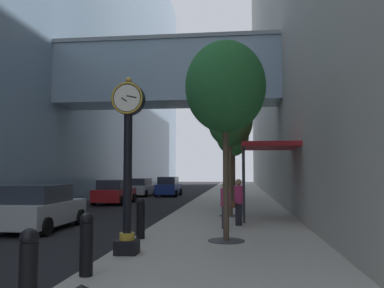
# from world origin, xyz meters

# --- Properties ---
(ground_plane) EXTENTS (110.00, 110.00, 0.00)m
(ground_plane) POSITION_xyz_m (0.00, 27.00, 0.00)
(ground_plane) COLOR black
(ground_plane) RESTS_ON ground
(sidewalk_right) EXTENTS (5.85, 80.00, 0.14)m
(sidewalk_right) POSITION_xyz_m (2.92, 30.00, 0.07)
(sidewalk_right) COLOR #9E998E
(sidewalk_right) RESTS_ON ground
(building_block_left) EXTENTS (23.27, 80.00, 31.29)m
(building_block_left) POSITION_xyz_m (-12.53, 29.94, 15.59)
(building_block_left) COLOR #758EA8
(building_block_left) RESTS_ON ground
(street_clock) EXTENTS (0.84, 0.55, 4.52)m
(street_clock) POSITION_xyz_m (0.51, 7.81, 2.62)
(street_clock) COLOR black
(street_clock) RESTS_ON sidewalk_right
(bollard_nearest) EXTENTS (0.28, 0.28, 1.25)m
(bollard_nearest) POSITION_xyz_m (0.29, 3.42, 0.80)
(bollard_nearest) COLOR black
(bollard_nearest) RESTS_ON sidewalk_right
(bollard_second) EXTENTS (0.28, 0.28, 1.25)m
(bollard_second) POSITION_xyz_m (0.29, 5.65, 0.80)
(bollard_second) COLOR black
(bollard_second) RESTS_ON sidewalk_right
(bollard_fourth) EXTENTS (0.28, 0.28, 1.25)m
(bollard_fourth) POSITION_xyz_m (0.29, 10.11, 0.80)
(bollard_fourth) COLOR black
(bollard_fourth) RESTS_ON sidewalk_right
(street_tree_near) EXTENTS (2.47, 2.47, 6.09)m
(street_tree_near) POSITION_xyz_m (2.94, 9.99, 4.79)
(street_tree_near) COLOR #333335
(street_tree_near) RESTS_ON sidewalk_right
(street_tree_mid_near) EXTENTS (2.12, 2.12, 5.67)m
(street_tree_mid_near) POSITION_xyz_m (2.94, 16.78, 4.55)
(street_tree_mid_near) COLOR #333335
(street_tree_mid_near) RESTS_ON sidewalk_right
(street_tree_mid_far) EXTENTS (2.08, 2.08, 5.53)m
(street_tree_mid_far) POSITION_xyz_m (2.94, 23.57, 4.43)
(street_tree_mid_far) COLOR #333335
(street_tree_mid_far) RESTS_ON sidewalk_right
(street_tree_far) EXTENTS (2.04, 2.04, 5.66)m
(street_tree_far) POSITION_xyz_m (2.94, 30.37, 4.58)
(street_tree_far) COLOR #333335
(street_tree_far) RESTS_ON sidewalk_right
(pedestrian_walking) EXTENTS (0.51, 0.43, 1.78)m
(pedestrian_walking) POSITION_xyz_m (3.30, 13.52, 1.09)
(pedestrian_walking) COLOR #23232D
(pedestrian_walking) RESTS_ON sidewalk_right
(pedestrian_by_clock) EXTENTS (0.41, 0.41, 1.70)m
(pedestrian_by_clock) POSITION_xyz_m (2.83, 12.58, 1.04)
(pedestrian_by_clock) COLOR #23232D
(pedestrian_by_clock) RESTS_ON sidewalk_right
(storefront_awning) EXTENTS (2.40, 3.60, 3.30)m
(storefront_awning) POSITION_xyz_m (4.61, 15.85, 3.28)
(storefront_awning) COLOR maroon
(storefront_awning) RESTS_ON sidewalk_right
(car_red_near) EXTENTS (2.18, 4.15, 1.63)m
(car_red_near) POSITION_xyz_m (-5.14, 24.53, 0.80)
(car_red_near) COLOR #AD191E
(car_red_near) RESTS_ON ground
(car_blue_mid) EXTENTS (1.98, 4.01, 1.72)m
(car_blue_mid) POSITION_xyz_m (-2.95, 33.32, 0.83)
(car_blue_mid) COLOR navy
(car_blue_mid) RESTS_ON ground
(car_white_far) EXTENTS (2.20, 4.53, 1.59)m
(car_white_far) POSITION_xyz_m (-5.48, 33.01, 0.78)
(car_white_far) COLOR silver
(car_white_far) RESTS_ON ground
(car_silver_trailing) EXTENTS (2.13, 4.34, 1.71)m
(car_silver_trailing) POSITION_xyz_m (-4.21, 12.47, 0.83)
(car_silver_trailing) COLOR #B7BABF
(car_silver_trailing) RESTS_ON ground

